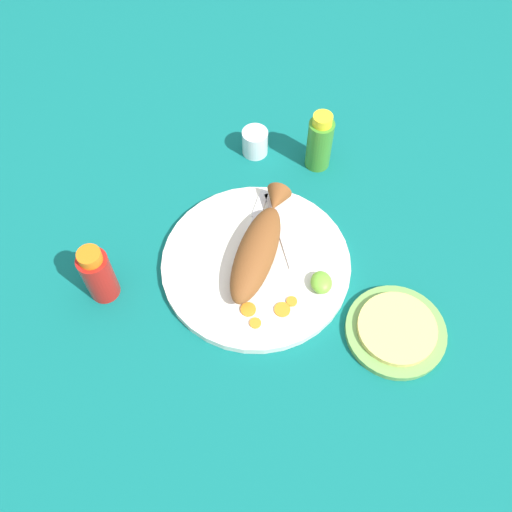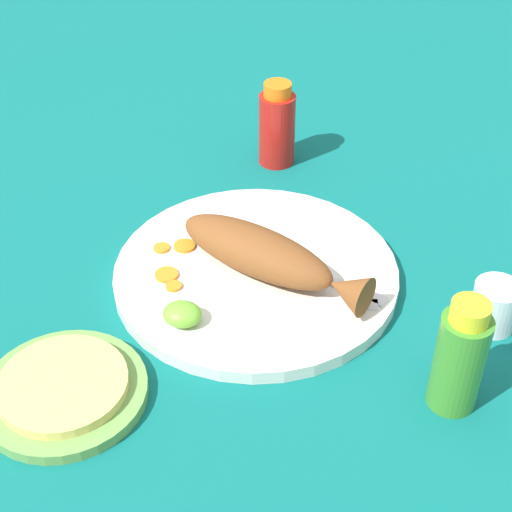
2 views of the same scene
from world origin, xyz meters
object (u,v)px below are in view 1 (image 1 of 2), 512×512
(hot_sauce_bottle_red, at_px, (98,274))
(salt_cup, at_px, (255,143))
(tortilla_plate, at_px, (396,331))
(fried_fish, at_px, (259,247))
(hot_sauce_bottle_green, at_px, (320,142))
(main_plate, at_px, (256,264))
(fork_near, at_px, (254,221))
(fork_far, at_px, (278,225))

(hot_sauce_bottle_red, xyz_separation_m, salt_cup, (-0.33, 0.31, -0.04))
(hot_sauce_bottle_red, xyz_separation_m, tortilla_plate, (0.13, 0.53, -0.06))
(fried_fish, distance_m, hot_sauce_bottle_green, 0.28)
(hot_sauce_bottle_green, relative_size, tortilla_plate, 0.77)
(main_plate, relative_size, fork_near, 2.05)
(fork_far, xyz_separation_m, hot_sauce_bottle_red, (0.11, -0.34, 0.04))
(fork_far, distance_m, salt_cup, 0.22)
(fried_fish, xyz_separation_m, salt_cup, (-0.28, 0.01, -0.02))
(main_plate, xyz_separation_m, fried_fish, (-0.02, 0.01, 0.04))
(main_plate, height_order, hot_sauce_bottle_green, hot_sauce_bottle_green)
(hot_sauce_bottle_red, bearing_deg, salt_cup, 136.57)
(fried_fish, distance_m, fork_near, 0.08)
(hot_sauce_bottle_red, xyz_separation_m, hot_sauce_bottle_green, (-0.28, 0.44, 0.00))
(tortilla_plate, bearing_deg, hot_sauce_bottle_red, -103.61)
(fork_near, bearing_deg, tortilla_plate, -116.12)
(fork_near, relative_size, fork_far, 0.96)
(fork_far, relative_size, hot_sauce_bottle_green, 1.32)
(main_plate, relative_size, tortilla_plate, 2.00)
(hot_sauce_bottle_red, bearing_deg, hot_sauce_bottle_green, 122.65)
(fork_near, relative_size, hot_sauce_bottle_green, 1.27)
(salt_cup, xyz_separation_m, tortilla_plate, (0.46, 0.22, -0.02))
(main_plate, bearing_deg, tortilla_plate, 56.38)
(fried_fish, relative_size, tortilla_plate, 1.48)
(salt_cup, bearing_deg, fried_fish, -2.99)
(hot_sauce_bottle_red, height_order, salt_cup, hot_sauce_bottle_red)
(fork_near, xyz_separation_m, fork_far, (0.01, 0.05, 0.00))
(hot_sauce_bottle_red, relative_size, tortilla_plate, 0.73)
(tortilla_plate, bearing_deg, fork_far, -141.74)
(salt_cup, relative_size, tortilla_plate, 0.33)
(fork_near, distance_m, hot_sauce_bottle_green, 0.22)
(main_plate, relative_size, hot_sauce_bottle_green, 2.60)
(fried_fish, height_order, hot_sauce_bottle_green, hot_sauce_bottle_green)
(fried_fish, height_order, fork_far, fried_fish)
(fork_near, xyz_separation_m, tortilla_plate, (0.25, 0.24, -0.01))
(hot_sauce_bottle_red, distance_m, tortilla_plate, 0.55)
(hot_sauce_bottle_green, bearing_deg, hot_sauce_bottle_red, -57.35)
(fork_near, distance_m, salt_cup, 0.20)
(fried_fish, distance_m, salt_cup, 0.28)
(hot_sauce_bottle_green, distance_m, salt_cup, 0.15)
(fork_near, height_order, salt_cup, salt_cup)
(fork_near, height_order, fork_far, same)
(main_plate, relative_size, salt_cup, 6.11)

